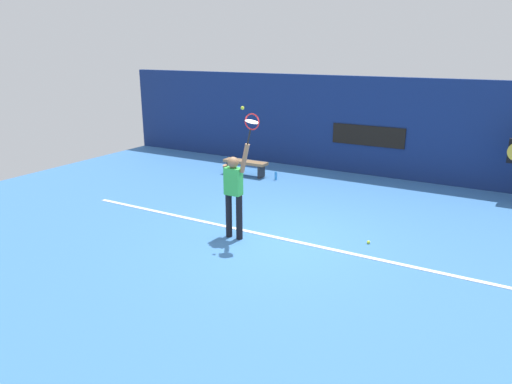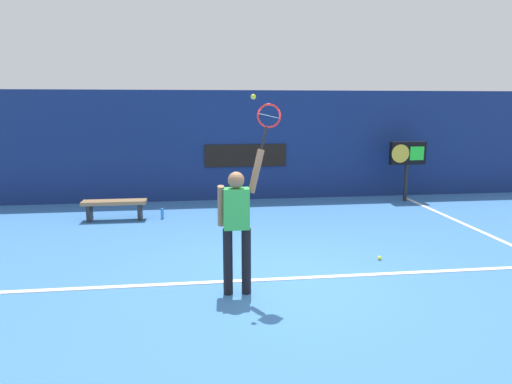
# 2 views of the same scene
# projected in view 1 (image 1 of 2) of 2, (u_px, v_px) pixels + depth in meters

# --- Properties ---
(ground_plane) EXTENTS (18.00, 18.00, 0.00)m
(ground_plane) POSITION_uv_depth(u_px,v_px,m) (276.00, 239.00, 9.67)
(ground_plane) COLOR #3870B2
(back_wall) EXTENTS (18.00, 0.20, 2.93)m
(back_wall) POSITION_uv_depth(u_px,v_px,m) (370.00, 127.00, 14.20)
(back_wall) COLOR navy
(back_wall) RESTS_ON ground_plane
(sponsor_banner_center) EXTENTS (2.20, 0.03, 0.60)m
(sponsor_banner_center) POSITION_uv_depth(u_px,v_px,m) (368.00, 136.00, 14.18)
(sponsor_banner_center) COLOR black
(court_baseline) EXTENTS (10.00, 0.10, 0.01)m
(court_baseline) POSITION_uv_depth(u_px,v_px,m) (277.00, 238.00, 9.72)
(court_baseline) COLOR white
(court_baseline) RESTS_ON ground_plane
(tennis_player) EXTENTS (0.62, 0.31, 1.99)m
(tennis_player) POSITION_uv_depth(u_px,v_px,m) (234.00, 190.00, 9.44)
(tennis_player) COLOR black
(tennis_player) RESTS_ON ground_plane
(tennis_racket) EXTENTS (0.38, 0.27, 0.63)m
(tennis_racket) POSITION_uv_depth(u_px,v_px,m) (252.00, 123.00, 8.84)
(tennis_racket) COLOR black
(tennis_ball) EXTENTS (0.07, 0.07, 0.07)m
(tennis_ball) POSITION_uv_depth(u_px,v_px,m) (243.00, 108.00, 8.85)
(tennis_ball) COLOR #CCE033
(court_bench) EXTENTS (1.40, 0.36, 0.45)m
(court_bench) POSITION_uv_depth(u_px,v_px,m) (245.00, 164.00, 14.39)
(court_bench) COLOR olive
(court_bench) RESTS_ON ground_plane
(water_bottle) EXTENTS (0.07, 0.07, 0.24)m
(water_bottle) POSITION_uv_depth(u_px,v_px,m) (276.00, 176.00, 13.95)
(water_bottle) COLOR #338CD8
(water_bottle) RESTS_ON ground_plane
(spare_ball) EXTENTS (0.07, 0.07, 0.07)m
(spare_ball) POSITION_uv_depth(u_px,v_px,m) (368.00, 242.00, 9.42)
(spare_ball) COLOR #CCE033
(spare_ball) RESTS_ON ground_plane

